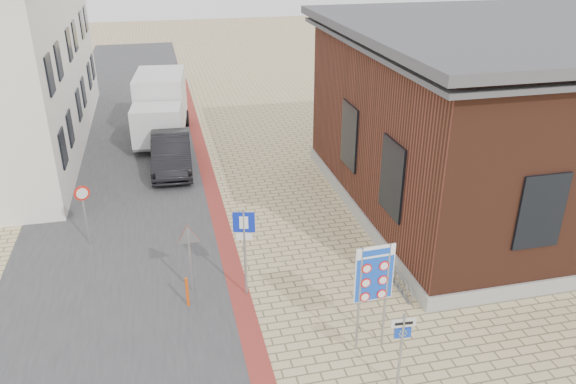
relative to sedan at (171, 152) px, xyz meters
name	(u,v)px	position (x,y,z in m)	size (l,w,h in m)	color
ground	(336,352)	(3.44, -13.16, -0.79)	(120.00, 120.00, 0.00)	tan
road_strip	(126,158)	(-2.06, 1.84, -0.78)	(7.00, 60.00, 0.02)	#38383A
curb_strip	(213,195)	(1.44, -3.16, -0.78)	(0.60, 40.00, 0.02)	maroon
brick_building	(514,115)	(12.43, -6.16, 2.69)	(13.00, 13.00, 6.80)	gray
townhouse_far	(20,39)	(-7.55, 10.84, 3.37)	(7.40, 6.40, 8.30)	silver
bike_rack	(399,282)	(6.09, -10.96, -0.53)	(0.08, 1.80, 0.60)	slate
sedan	(171,152)	(0.00, 0.00, 0.00)	(1.68, 4.81, 1.59)	black
box_truck	(160,106)	(-0.27, 4.58, 0.81)	(2.99, 6.13, 3.10)	slate
border_sign	(374,276)	(4.33, -13.12, 1.33)	(1.01, 0.11, 2.95)	gray
essen_sign	(402,341)	(4.44, -14.66, 0.58)	(0.57, 0.08, 2.11)	gray
parking_sign	(244,237)	(1.64, -10.17, 1.12)	(0.60, 0.19, 2.77)	gray
yield_sign	(189,243)	(0.11, -9.66, 0.85)	(0.77, 0.10, 2.17)	gray
speed_sign	(84,206)	(-3.06, -6.09, 0.65)	(0.49, 0.22, 2.17)	gray
bollard	(187,292)	(-0.06, -10.36, -0.33)	(0.08, 0.08, 0.93)	#D9470B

